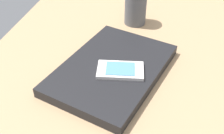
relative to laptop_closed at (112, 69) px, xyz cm
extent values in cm
cube|color=tan|center=(-5.80, -5.20, -2.75)|extent=(120.00, 80.00, 3.00)
cube|color=black|center=(0.00, 0.00, 0.00)|extent=(36.58, 30.06, 2.49)
cube|color=silver|center=(-1.88, -2.43, 1.67)|extent=(7.94, 11.64, 0.85)
cube|color=#5993E0|center=(-1.88, -2.43, 2.16)|extent=(5.93, 7.37, 0.14)
cylinder|color=#595B60|center=(26.25, -1.42, 4.16)|extent=(6.61, 6.61, 10.81)
camera|label=1|loc=(-51.75, -11.77, 42.71)|focal=44.89mm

